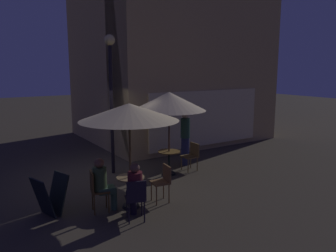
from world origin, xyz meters
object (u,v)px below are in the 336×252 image
at_px(cafe_chair_0, 136,196).
at_px(cafe_chair_1, 163,179).
at_px(street_lamp_near_corner, 111,80).
at_px(patio_umbrella_1, 169,101).
at_px(cafe_table_0, 131,187).
at_px(patron_standing_2, 185,138).
at_px(menu_sandwich_board, 50,195).
at_px(patio_umbrella_0, 129,113).
at_px(patron_seated_1, 103,181).
at_px(cafe_chair_3, 192,154).
at_px(cafe_chair_2, 96,188).
at_px(patron_seated_0, 135,187).
at_px(cafe_table_1, 169,158).

height_order(cafe_chair_0, cafe_chair_1, cafe_chair_0).
height_order(street_lamp_near_corner, patio_umbrella_1, street_lamp_near_corner).
relative_size(cafe_table_0, patron_standing_2, 0.41).
distance_m(menu_sandwich_board, patio_umbrella_0, 2.45).
distance_m(patio_umbrella_1, patron_seated_1, 3.35).
distance_m(patio_umbrella_0, patio_umbrella_1, 2.55).
distance_m(cafe_chair_0, cafe_chair_3, 3.84).
relative_size(menu_sandwich_board, cafe_chair_2, 0.93).
height_order(cafe_chair_2, cafe_chair_3, cafe_chair_2).
relative_size(cafe_chair_2, patron_seated_1, 0.76).
height_order(patron_seated_0, patron_seated_1, patron_seated_0).
relative_size(patio_umbrella_1, patron_seated_1, 2.02).
bearing_deg(cafe_chair_0, cafe_chair_3, -35.90).
height_order(menu_sandwich_board, patio_umbrella_0, patio_umbrella_0).
bearing_deg(cafe_chair_1, patio_umbrella_1, -118.77).
bearing_deg(cafe_chair_1, patron_seated_1, -2.02).
bearing_deg(patron_seated_1, cafe_chair_2, 180.00).
bearing_deg(cafe_chair_3, cafe_table_0, 28.59).
xyz_separation_m(cafe_table_0, patron_seated_0, (-0.20, -0.59, 0.21)).
relative_size(cafe_chair_0, cafe_chair_2, 0.97).
bearing_deg(cafe_chair_3, cafe_table_1, 0.00).
xyz_separation_m(street_lamp_near_corner, patron_seated_0, (-0.90, -3.15, -2.10)).
distance_m(patio_umbrella_0, cafe_chair_2, 1.80).
bearing_deg(cafe_table_0, patron_seated_1, 167.12).
bearing_deg(street_lamp_near_corner, patron_seated_0, -105.91).
bearing_deg(patio_umbrella_1, patron_standing_2, 29.64).
bearing_deg(patio_umbrella_0, cafe_chair_1, -8.26).
bearing_deg(menu_sandwich_board, patron_seated_0, -55.69).
height_order(street_lamp_near_corner, patron_standing_2, street_lamp_near_corner).
bearing_deg(patio_umbrella_1, cafe_table_1, -26.57).
distance_m(cafe_chair_2, patron_seated_0, 0.95).
distance_m(cafe_table_1, patio_umbrella_1, 1.70).
height_order(cafe_table_0, cafe_chair_3, cafe_chair_3).
relative_size(street_lamp_near_corner, patio_umbrella_1, 1.66).
bearing_deg(patron_standing_2, cafe_chair_0, 154.22).
distance_m(cafe_table_1, patron_seated_1, 3.00).
bearing_deg(cafe_table_0, cafe_chair_0, -108.48).
relative_size(street_lamp_near_corner, patron_seated_0, 3.30).
relative_size(menu_sandwich_board, cafe_chair_1, 0.99).
relative_size(menu_sandwich_board, patio_umbrella_1, 0.35).
relative_size(street_lamp_near_corner, patron_standing_2, 2.33).
distance_m(cafe_chair_2, patron_standing_2, 4.27).
height_order(patio_umbrella_1, cafe_chair_3, patio_umbrella_1).
distance_m(cafe_chair_0, patron_seated_0, 0.20).
height_order(menu_sandwich_board, cafe_chair_0, cafe_chair_0).
height_order(patio_umbrella_0, patron_seated_0, patio_umbrella_0).
relative_size(cafe_chair_2, cafe_chair_3, 1.10).
xyz_separation_m(cafe_table_0, patron_seated_1, (-0.61, 0.14, 0.20)).
xyz_separation_m(menu_sandwich_board, patron_standing_2, (4.68, 1.54, 0.46)).
bearing_deg(patio_umbrella_1, patron_seated_0, -136.63).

